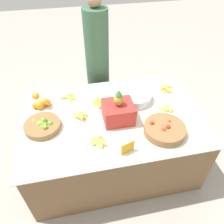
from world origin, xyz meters
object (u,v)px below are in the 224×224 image
at_px(lime_bowl, 42,126).
at_px(price_sign, 128,148).
at_px(produce_crate, 118,111).
at_px(vendor_person, 98,68).
at_px(metal_bowl, 134,96).
at_px(tomato_basket, 164,129).

distance_m(lime_bowl, price_sign, 0.81).
bearing_deg(lime_bowl, price_sign, -31.35).
distance_m(lime_bowl, produce_crate, 0.71).
bearing_deg(produce_crate, vendor_person, 93.51).
bearing_deg(metal_bowl, price_sign, -110.17).
bearing_deg(tomato_basket, vendor_person, 110.10).
height_order(lime_bowl, price_sign, price_sign).
distance_m(tomato_basket, produce_crate, 0.45).
relative_size(tomato_basket, vendor_person, 0.23).
xyz_separation_m(metal_bowl, produce_crate, (-0.23, -0.26, 0.06)).
bearing_deg(vendor_person, lime_bowl, -126.20).
xyz_separation_m(produce_crate, vendor_person, (-0.06, 0.91, -0.06)).
bearing_deg(price_sign, tomato_basket, 2.96).
xyz_separation_m(lime_bowl, price_sign, (0.69, -0.42, 0.02)).
distance_m(metal_bowl, vendor_person, 0.71).
height_order(price_sign, produce_crate, produce_crate).
height_order(tomato_basket, vendor_person, vendor_person).
xyz_separation_m(tomato_basket, vendor_person, (-0.42, 1.16, 0.00)).
relative_size(lime_bowl, price_sign, 2.73).
bearing_deg(vendor_person, price_sign, -88.01).
xyz_separation_m(tomato_basket, produce_crate, (-0.37, 0.25, 0.07)).
distance_m(tomato_basket, price_sign, 0.41).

